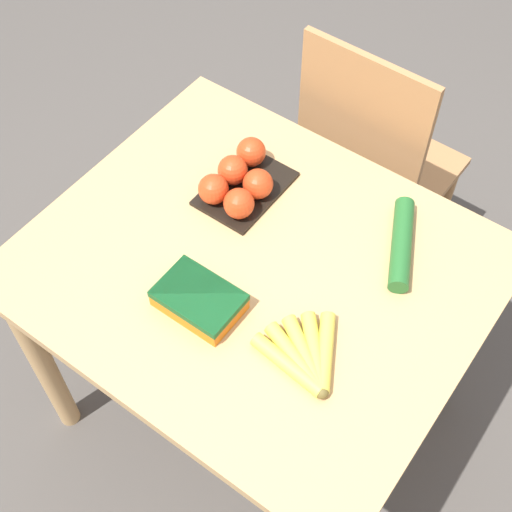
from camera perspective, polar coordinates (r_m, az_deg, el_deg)
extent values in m
plane|color=#4C4742|center=(2.28, 0.00, -11.90)|extent=(12.00, 12.00, 0.00)
cube|color=tan|center=(1.62, 0.00, -0.93)|extent=(1.01, 0.86, 0.03)
cylinder|color=tan|center=(2.02, -16.77, -8.04)|extent=(0.06, 0.06, 0.74)
cylinder|color=tan|center=(2.28, -3.58, 5.03)|extent=(0.06, 0.06, 0.74)
cylinder|color=tan|center=(2.05, 16.42, -6.27)|extent=(0.06, 0.06, 0.74)
cube|color=#A87547|center=(2.29, 9.97, 6.93)|extent=(0.43, 0.41, 0.03)
cube|color=#A87547|center=(1.97, 8.24, 9.33)|extent=(0.39, 0.03, 0.54)
cylinder|color=#A87547|center=(2.53, 14.72, 3.78)|extent=(0.04, 0.04, 0.42)
cylinder|color=#A87547|center=(2.61, 7.86, 7.55)|extent=(0.04, 0.04, 0.42)
cylinder|color=#A87547|center=(2.32, 10.79, -1.29)|extent=(0.04, 0.04, 0.42)
cylinder|color=#A87547|center=(2.41, 3.52, 2.96)|extent=(0.04, 0.04, 0.42)
sphere|color=brown|center=(1.44, 5.27, -10.78)|extent=(0.03, 0.03, 0.03)
cylinder|color=#DBCC47|center=(1.48, 5.54, -7.67)|extent=(0.11, 0.17, 0.03)
cylinder|color=#DBCC47|center=(1.48, 4.71, -7.67)|extent=(0.14, 0.15, 0.03)
cylinder|color=#DBCC47|center=(1.47, 3.90, -7.84)|extent=(0.17, 0.13, 0.03)
cylinder|color=#DBCC47|center=(1.47, 3.17, -8.18)|extent=(0.18, 0.09, 0.03)
cylinder|color=#DBCC47|center=(1.46, 2.54, -8.67)|extent=(0.18, 0.05, 0.03)
cube|color=black|center=(1.74, -0.85, 5.42)|extent=(0.16, 0.24, 0.01)
sphere|color=red|center=(1.69, -3.43, 5.36)|extent=(0.07, 0.07, 0.07)
sphere|color=red|center=(1.66, -1.38, 4.22)|extent=(0.07, 0.07, 0.07)
sphere|color=red|center=(1.73, -1.88, 6.88)|extent=(0.07, 0.07, 0.07)
sphere|color=red|center=(1.70, 0.15, 5.79)|extent=(0.07, 0.07, 0.07)
sphere|color=red|center=(1.77, -0.39, 8.33)|extent=(0.07, 0.07, 0.07)
cube|color=orange|center=(1.53, -4.57, -3.51)|extent=(0.18, 0.12, 0.05)
cube|color=#145123|center=(1.52, -4.61, -3.18)|extent=(0.18, 0.12, 0.02)
cylinder|color=#236028|center=(1.65, 11.57, 0.98)|extent=(0.15, 0.24, 0.05)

